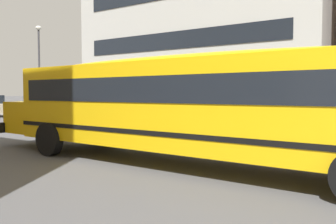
# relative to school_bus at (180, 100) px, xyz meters

# --- Properties ---
(ground_plane) EXTENTS (400.00, 400.00, 0.00)m
(ground_plane) POSITION_rel_school_bus_xyz_m (0.97, 1.61, -1.61)
(ground_plane) COLOR #4C4C4F
(sidewalk_far) EXTENTS (120.00, 3.00, 0.01)m
(sidewalk_far) POSITION_rel_school_bus_xyz_m (0.97, 9.59, -1.60)
(sidewalk_far) COLOR gray
(sidewalk_far) RESTS_ON ground_plane
(lane_centreline) EXTENTS (110.00, 0.16, 0.01)m
(lane_centreline) POSITION_rel_school_bus_xyz_m (0.97, 1.61, -1.61)
(lane_centreline) COLOR silver
(lane_centreline) RESTS_ON ground_plane
(school_bus) EXTENTS (12.17, 3.06, 2.71)m
(school_bus) POSITION_rel_school_bus_xyz_m (0.00, 0.00, 0.00)
(school_bus) COLOR yellow
(school_bus) RESTS_ON ground_plane
(parked_car_green_end_of_row) EXTENTS (3.97, 2.03, 1.64)m
(parked_car_green_end_of_row) POSITION_rel_school_bus_xyz_m (-7.15, 6.94, -0.76)
(parked_car_green_end_of_row) COLOR #236038
(parked_car_green_end_of_row) RESTS_ON ground_plane
(street_lamp) EXTENTS (0.44, 0.44, 6.80)m
(street_lamp) POSITION_rel_school_bus_xyz_m (-17.89, 8.89, 2.71)
(street_lamp) COLOR #38383D
(street_lamp) RESTS_ON ground_plane
(apartment_block_far_left) EXTENTS (17.03, 10.06, 13.30)m
(apartment_block_far_left) POSITION_rel_school_bus_xyz_m (-7.18, 16.10, 5.04)
(apartment_block_far_left) COLOR #B7B7B2
(apartment_block_far_left) RESTS_ON ground_plane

